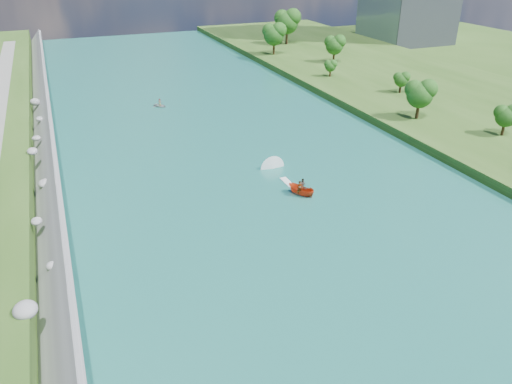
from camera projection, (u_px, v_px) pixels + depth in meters
name	position (u px, v px, depth m)	size (l,w,h in m)	color
ground	(316.00, 246.00, 52.84)	(260.00, 260.00, 0.00)	#2D5119
river_water	(247.00, 173.00, 69.34)	(55.00, 240.00, 0.10)	#196057
riprap_bank	(47.00, 195.00, 59.34)	(4.75, 236.00, 4.53)	slate
trees_east	(366.00, 63.00, 103.28)	(17.10, 142.58, 11.61)	#184311
motorboat	(294.00, 184.00, 64.55)	(3.60, 18.71, 2.12)	red
raft	(160.00, 105.00, 96.36)	(3.29, 3.45, 1.54)	#9B9DA4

